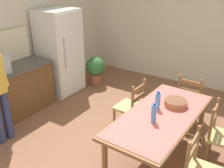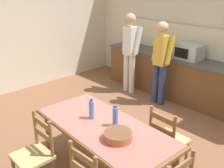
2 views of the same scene
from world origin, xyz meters
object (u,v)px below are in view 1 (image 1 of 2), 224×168
Objects in this scene: serving_bowl at (176,103)px; potted_plant at (96,69)px; bottle_near_centre at (154,113)px; bottle_off_centre at (158,101)px; chair_head_end at (191,100)px; dining_table at (161,119)px; chair_side_near_right at (221,136)px; refrigerator at (60,52)px; chair_side_far_right at (131,107)px.

serving_bowl is 2.79m from potted_plant.
bottle_near_centre and bottle_off_centre have the same top height.
bottle_near_centre is 0.30× the size of chair_head_end.
bottle_near_centre is at bearing 177.77° from dining_table.
serving_bowl is at bearing 92.37° from chair_side_near_right.
potted_plant is (1.30, 3.05, -0.06)m from chair_side_near_right.
serving_bowl is 0.97m from chair_head_end.
dining_table is 5.94× the size of serving_bowl.
refrigerator is 6.60× the size of bottle_near_centre.
dining_table is at bearing 90.58° from chair_head_end.
serving_bowl is 0.35× the size of chair_head_end.
refrigerator is at bearing 147.65° from potted_plant.
serving_bowl reaches higher than potted_plant.
bottle_off_centre is at bearing -125.63° from potted_plant.
dining_table is at bearing -2.23° from bottle_near_centre.
chair_head_end reaches higher than dining_table.
potted_plant is (1.69, 2.32, -0.28)m from dining_table.
refrigerator is 0.95m from potted_plant.
bottle_off_centre is at bearing 85.27° from chair_head_end.
chair_side_far_right is 1.43m from chair_side_near_right.
refrigerator reaches higher than bottle_off_centre.
chair_side_far_right is 1.36× the size of potted_plant.
refrigerator is 2.80m from bottle_off_centre.
bottle_off_centre reaches higher than potted_plant.
dining_table is 2.09× the size of chair_head_end.
bottle_near_centre is 3.04m from potted_plant.
refrigerator is 2.94m from dining_table.
bottle_near_centre is 0.57m from serving_bowl.
chair_head_end and chair_side_near_right have the same top height.
chair_side_near_right is (0.29, -0.83, -0.43)m from bottle_off_centre.
chair_side_near_right is at bearing -70.69° from bottle_off_centre.
chair_head_end is at bearing -2.21° from dining_table.
bottle_off_centre is at bearing -109.03° from refrigerator.
potted_plant is (0.46, 2.37, -0.06)m from chair_head_end.
dining_table is 1.25m from chair_head_end.
dining_table is at bearing -110.18° from refrigerator.
serving_bowl is at bearing 83.75° from chair_side_far_right.
bottle_off_centre is 0.30× the size of chair_side_far_right.
refrigerator reaches higher than serving_bowl.
bottle_off_centre is 1.22m from chair_head_end.
bottle_near_centre reaches higher than dining_table.
serving_bowl is (-0.69, -2.83, -0.09)m from refrigerator.
bottle_off_centre is (0.10, 0.10, 0.21)m from dining_table.
bottle_near_centre reaches higher than chair_side_near_right.
dining_table is 0.36m from serving_bowl.
bottle_near_centre is 0.84× the size of serving_bowl.
dining_table is at bearing 114.79° from chair_side_near_right.
dining_table reaches higher than potted_plant.
bottle_near_centre reaches higher than potted_plant.
refrigerator is 1.96× the size of chair_side_far_right.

